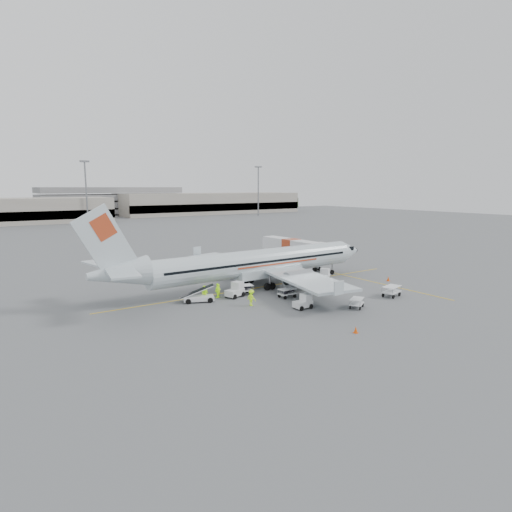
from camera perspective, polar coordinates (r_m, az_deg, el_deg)
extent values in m
plane|color=#56595B|center=(56.21, 1.15, -4.10)|extent=(360.00, 360.00, 0.00)
cube|color=yellow|center=(56.20, 1.15, -4.09)|extent=(44.00, 0.20, 0.01)
cube|color=yellow|center=(59.93, 16.71, -3.65)|extent=(0.20, 20.00, 0.01)
cone|color=#EA4805|center=(62.19, 17.23, -2.90)|extent=(0.41, 0.41, 0.67)
cone|color=#EA4805|center=(70.81, -8.18, -1.16)|extent=(0.39, 0.39, 0.64)
cone|color=#EA4805|center=(39.74, 13.16, -9.53)|extent=(0.39, 0.39, 0.63)
imported|color=#BBFF13|center=(50.79, -4.98, -4.63)|extent=(0.69, 0.69, 1.61)
imported|color=#BBFF13|center=(49.57, -6.84, -4.94)|extent=(1.03, 1.07, 1.74)
imported|color=#BBFF13|center=(47.09, -0.62, -5.58)|extent=(0.93, 1.29, 1.81)
imported|color=#BBFF13|center=(50.71, -5.13, -4.60)|extent=(1.09, 0.84, 1.72)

